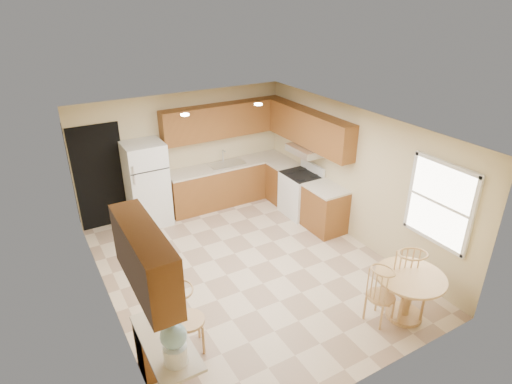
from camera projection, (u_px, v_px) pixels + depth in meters
floor at (248, 268)px, 7.38m from camera, size 5.50×5.50×0.00m
ceiling at (247, 128)px, 6.31m from camera, size 4.50×5.50×0.02m
wall_back at (184, 152)px, 8.99m from camera, size 4.50×0.02×2.50m
wall_front at (368, 302)px, 4.70m from camera, size 4.50×0.02×2.50m
wall_left at (103, 241)px, 5.83m from camera, size 0.02×5.50×2.50m
wall_right at (354, 176)px, 7.86m from camera, size 0.02×5.50×2.50m
doorway at (100, 177)px, 8.28m from camera, size 0.90×0.02×2.10m
base_cab_back at (229, 184)px, 9.51m from camera, size 2.75×0.60×0.87m
counter_back at (228, 165)px, 9.31m from camera, size 2.75×0.63×0.04m
base_cab_right_a at (284, 183)px, 9.53m from camera, size 0.60×0.59×0.87m
counter_right_a at (284, 164)px, 9.33m from camera, size 0.63×0.59×0.04m
base_cab_right_b at (325, 210)px, 8.39m from camera, size 0.60×0.80×0.87m
counter_right_b at (326, 189)px, 8.19m from camera, size 0.63×0.80×0.04m
upper_cab_back at (224, 120)px, 9.00m from camera, size 2.75×0.33×0.70m
upper_cab_right at (309, 128)px, 8.47m from camera, size 0.33×2.42×0.70m
upper_cab_left at (145, 259)px, 4.40m from camera, size 0.33×1.40×0.70m
sink at (227, 164)px, 9.29m from camera, size 0.78×0.44×0.01m
range_hood at (306, 150)px, 8.60m from camera, size 0.50×0.76×0.14m
desk_pedestal at (158, 346)px, 5.29m from camera, size 0.48×0.42×0.72m
desk_top at (166, 342)px, 4.83m from camera, size 0.50×1.20×0.04m
window at (440, 203)px, 6.30m from camera, size 0.06×1.12×1.30m
can_light_a at (185, 115)px, 7.03m from camera, size 0.14×0.14×0.02m
can_light_b at (258, 104)px, 7.66m from camera, size 0.14×0.14×0.02m
refrigerator at (147, 184)px, 8.46m from camera, size 0.76×0.74×1.71m
stove at (301, 193)px, 8.97m from camera, size 0.65×0.76×1.09m
dining_table at (408, 290)px, 6.09m from camera, size 0.98×0.98×0.72m
chair_table_a at (386, 293)px, 5.93m from camera, size 0.39×0.51×0.89m
chair_table_b at (416, 284)px, 5.94m from camera, size 0.46×0.52×1.05m
chair_desk at (190, 317)px, 5.41m from camera, size 0.44×0.56×0.98m
water_crock at (174, 343)px, 4.44m from camera, size 0.28×0.28×0.58m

